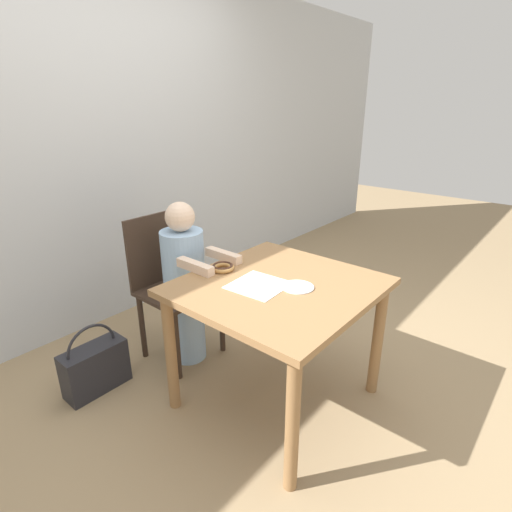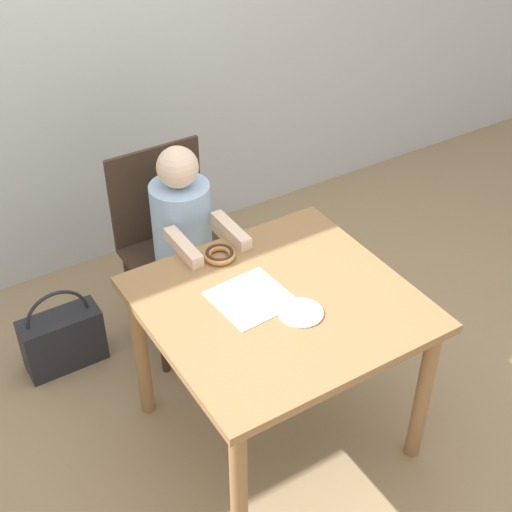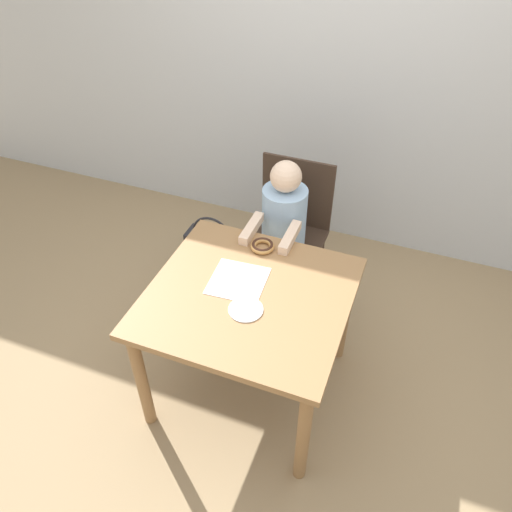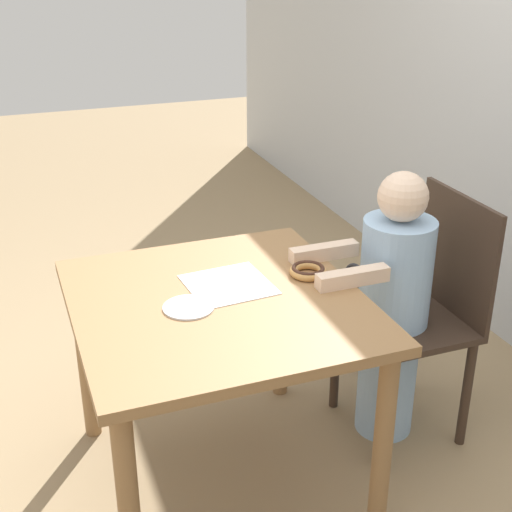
% 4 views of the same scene
% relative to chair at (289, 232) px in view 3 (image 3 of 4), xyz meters
% --- Properties ---
extents(ground_plane, '(12.00, 12.00, 0.00)m').
position_rel_chair_xyz_m(ground_plane, '(0.05, -0.79, -0.49)').
color(ground_plane, '#997F5B').
extents(wall_back, '(8.00, 0.05, 2.50)m').
position_rel_chair_xyz_m(wall_back, '(0.05, 0.77, 0.76)').
color(wall_back, silver).
rests_on(wall_back, ground_plane).
extents(dining_table, '(0.93, 0.89, 0.71)m').
position_rel_chair_xyz_m(dining_table, '(0.05, -0.79, 0.12)').
color(dining_table, olive).
rests_on(dining_table, ground_plane).
extents(chair, '(0.44, 0.41, 0.92)m').
position_rel_chair_xyz_m(chair, '(0.00, 0.00, 0.00)').
color(chair, '#38281E').
rests_on(chair, ground_plane).
extents(child_figure, '(0.27, 0.48, 1.03)m').
position_rel_chair_xyz_m(child_figure, '(0.00, -0.12, 0.03)').
color(child_figure, '#99BCE0').
rests_on(child_figure, ground_plane).
extents(donut, '(0.12, 0.12, 0.03)m').
position_rel_chair_xyz_m(donut, '(-0.01, -0.46, 0.24)').
color(donut, tan).
rests_on(donut, dining_table).
extents(napkin, '(0.28, 0.28, 0.00)m').
position_rel_chair_xyz_m(napkin, '(-0.03, -0.73, 0.22)').
color(napkin, white).
rests_on(napkin, dining_table).
extents(handbag, '(0.36, 0.15, 0.42)m').
position_rel_chair_xyz_m(handbag, '(-0.56, 0.05, -0.34)').
color(handbag, '#232328').
rests_on(handbag, ground_plane).
extents(plate, '(0.16, 0.16, 0.01)m').
position_rel_chair_xyz_m(plate, '(0.08, -0.89, 0.23)').
color(plate, white).
rests_on(plate, dining_table).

